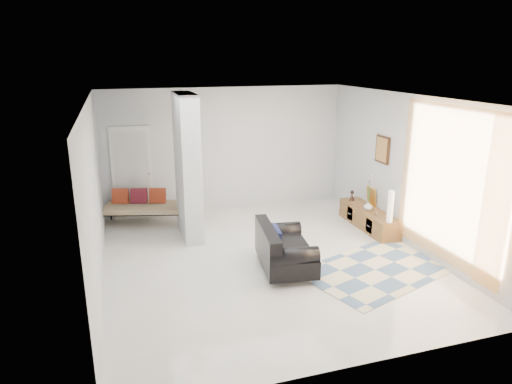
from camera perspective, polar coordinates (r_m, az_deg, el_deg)
name	(u,v)px	position (r m, az deg, el deg)	size (l,w,h in m)	color
floor	(268,260)	(8.10, 1.49, -8.55)	(6.00, 6.00, 0.00)	beige
ceiling	(269,99)	(7.36, 1.65, 11.59)	(6.00, 6.00, 0.00)	white
wall_back	(226,150)	(10.42, -3.77, 5.27)	(6.00, 6.00, 0.00)	silver
wall_front	(359,256)	(5.03, 12.73, -7.79)	(6.00, 6.00, 0.00)	silver
wall_left	(95,198)	(7.24, -19.51, -0.76)	(6.00, 6.00, 0.00)	silver
wall_right	(410,172)	(8.86, 18.66, 2.40)	(6.00, 6.00, 0.00)	silver
partition_column	(188,167)	(8.87, -8.55, 3.11)	(0.35, 1.20, 2.80)	silver
hallway_door	(132,173)	(10.19, -15.23, 2.27)	(0.85, 0.06, 2.04)	white
curtain	(449,186)	(7.93, 23.00, 0.71)	(2.55, 2.55, 0.00)	#FFA943
wall_art	(382,149)	(9.52, 15.53, 5.15)	(0.04, 0.45, 0.55)	#3C2110
media_console	(369,218)	(9.79, 13.89, -3.20)	(0.45, 1.75, 0.80)	brown
loveseat	(282,249)	(7.65, 3.30, -7.15)	(0.98, 1.48, 0.76)	silver
daybed	(144,206)	(9.91, -13.80, -1.66)	(1.83, 1.14, 0.77)	black
area_rug	(375,270)	(8.00, 14.69, -9.41)	(2.40, 1.60, 0.01)	beige
cylinder_lamp	(390,207)	(9.02, 16.45, -1.75)	(0.11, 0.11, 0.61)	white
bronze_figurine	(352,196)	(10.21, 11.91, -0.43)	(0.11, 0.11, 0.23)	black
vase	(368,206)	(9.66, 13.82, -1.68)	(0.18, 0.18, 0.18)	white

